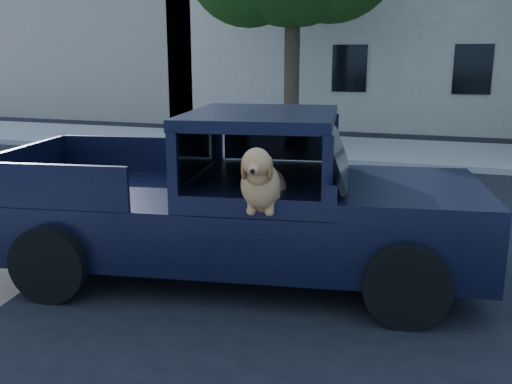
# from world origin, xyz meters

# --- Properties ---
(ground) EXTENTS (120.00, 120.00, 0.00)m
(ground) POSITION_xyz_m (0.00, 0.00, 0.00)
(ground) COLOR black
(ground) RESTS_ON ground
(far_sidewalk) EXTENTS (60.00, 4.00, 0.15)m
(far_sidewalk) POSITION_xyz_m (0.00, 9.20, 0.07)
(far_sidewalk) COLOR gray
(far_sidewalk) RESTS_ON ground
(building_left) EXTENTS (12.00, 6.00, 8.00)m
(building_left) POSITION_xyz_m (-15.00, 16.50, 4.00)
(building_left) COLOR tan
(building_left) RESTS_ON ground
(pickup_truck) EXTENTS (5.95, 3.25, 2.03)m
(pickup_truck) POSITION_xyz_m (-2.00, -0.38, 0.69)
(pickup_truck) COLOR black
(pickup_truck) RESTS_ON ground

